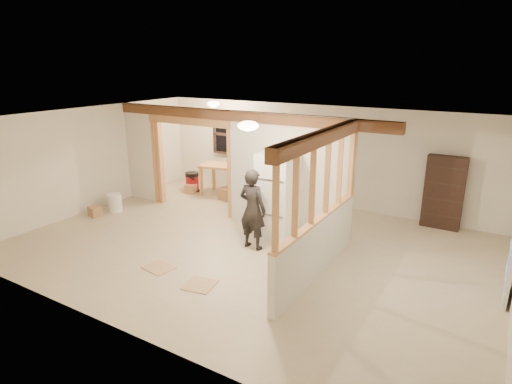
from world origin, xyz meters
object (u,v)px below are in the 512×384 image
Objects in this scene: woman at (253,209)px; work_table at (226,181)px; shop_vac at (192,182)px; refrigerator at (277,195)px; bookshelf at (444,193)px.

woman is 1.16× the size of work_table.
woman is at bearing -34.61° from shop_vac.
refrigerator reaches higher than shop_vac.
shop_vac is 0.34× the size of bookshelf.
shop_vac is at bearing 156.07° from refrigerator.
refrigerator is 3.05m from work_table.
work_table is at bearing 145.44° from refrigerator.
refrigerator is 1.11× the size of woman.
woman reaches higher than work_table.
refrigerator is 1.28× the size of work_table.
work_table is at bearing -42.56° from woman.
bookshelf is at bearing -6.14° from work_table.
bookshelf is at bearing 38.23° from refrigerator.
shop_vac is at bearing 174.90° from work_table.
shop_vac is at bearing -173.97° from bookshelf.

